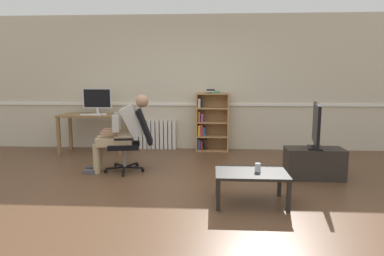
{
  "coord_description": "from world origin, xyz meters",
  "views": [
    {
      "loc": [
        0.45,
        -4.28,
        1.48
      ],
      "look_at": [
        0.15,
        0.85,
        0.7
      ],
      "focal_mm": 31.68,
      "sensor_mm": 36.0,
      "label": 1
    }
  ],
  "objects_px": {
    "imac_monitor": "(97,99)",
    "coffee_table": "(251,175)",
    "radiator": "(155,135)",
    "tv_stand": "(314,163)",
    "keyboard": "(91,115)",
    "computer_mouse": "(105,114)",
    "person_seated": "(122,131)",
    "office_chair": "(133,138)",
    "computer_desk": "(93,120)",
    "tv_screen": "(316,125)",
    "bookshelf": "(210,122)",
    "drinking_glass": "(258,167)"
  },
  "relations": [
    {
      "from": "imac_monitor",
      "to": "coffee_table",
      "type": "distance_m",
      "value": 3.85
    },
    {
      "from": "radiator",
      "to": "tv_stand",
      "type": "bearing_deg",
      "value": -35.49
    },
    {
      "from": "imac_monitor",
      "to": "coffee_table",
      "type": "height_order",
      "value": "imac_monitor"
    },
    {
      "from": "radiator",
      "to": "keyboard",
      "type": "bearing_deg",
      "value": -154.92
    },
    {
      "from": "computer_mouse",
      "to": "person_seated",
      "type": "distance_m",
      "value": 1.35
    },
    {
      "from": "coffee_table",
      "to": "person_seated",
      "type": "bearing_deg",
      "value": 145.83
    },
    {
      "from": "keyboard",
      "to": "radiator",
      "type": "relative_size",
      "value": 0.49
    },
    {
      "from": "computer_mouse",
      "to": "office_chair",
      "type": "relative_size",
      "value": 0.1
    },
    {
      "from": "computer_desk",
      "to": "tv_screen",
      "type": "bearing_deg",
      "value": -21.6
    },
    {
      "from": "computer_mouse",
      "to": "tv_screen",
      "type": "height_order",
      "value": "tv_screen"
    },
    {
      "from": "bookshelf",
      "to": "coffee_table",
      "type": "height_order",
      "value": "bookshelf"
    },
    {
      "from": "computer_mouse",
      "to": "bookshelf",
      "type": "height_order",
      "value": "bookshelf"
    },
    {
      "from": "bookshelf",
      "to": "person_seated",
      "type": "bearing_deg",
      "value": -130.49
    },
    {
      "from": "bookshelf",
      "to": "tv_stand",
      "type": "height_order",
      "value": "bookshelf"
    },
    {
      "from": "bookshelf",
      "to": "office_chair",
      "type": "relative_size",
      "value": 1.25
    },
    {
      "from": "tv_screen",
      "to": "coffee_table",
      "type": "bearing_deg",
      "value": 147.92
    },
    {
      "from": "computer_desk",
      "to": "drinking_glass",
      "type": "bearing_deg",
      "value": -41.88
    },
    {
      "from": "person_seated",
      "to": "drinking_glass",
      "type": "xyz_separation_m",
      "value": [
        1.93,
        -1.26,
        -0.22
      ]
    },
    {
      "from": "computer_desk",
      "to": "computer_mouse",
      "type": "distance_m",
      "value": 0.32
    },
    {
      "from": "tv_stand",
      "to": "coffee_table",
      "type": "height_order",
      "value": "tv_stand"
    },
    {
      "from": "tv_stand",
      "to": "drinking_glass",
      "type": "distance_m",
      "value": 1.44
    },
    {
      "from": "bookshelf",
      "to": "tv_stand",
      "type": "xyz_separation_m",
      "value": [
        1.54,
        -1.8,
        -0.36
      ]
    },
    {
      "from": "tv_stand",
      "to": "imac_monitor",
      "type": "bearing_deg",
      "value": 157.05
    },
    {
      "from": "bookshelf",
      "to": "coffee_table",
      "type": "distance_m",
      "value": 2.9
    },
    {
      "from": "keyboard",
      "to": "coffee_table",
      "type": "height_order",
      "value": "keyboard"
    },
    {
      "from": "keyboard",
      "to": "computer_mouse",
      "type": "relative_size",
      "value": 4.15
    },
    {
      "from": "office_chair",
      "to": "bookshelf",
      "type": "bearing_deg",
      "value": 133.5
    },
    {
      "from": "imac_monitor",
      "to": "person_seated",
      "type": "distance_m",
      "value": 1.67
    },
    {
      "from": "computer_desk",
      "to": "drinking_glass",
      "type": "relative_size",
      "value": 12.42
    },
    {
      "from": "imac_monitor",
      "to": "radiator",
      "type": "height_order",
      "value": "imac_monitor"
    },
    {
      "from": "bookshelf",
      "to": "person_seated",
      "type": "relative_size",
      "value": 1.02
    },
    {
      "from": "office_chair",
      "to": "tv_screen",
      "type": "relative_size",
      "value": 1.05
    },
    {
      "from": "computer_mouse",
      "to": "tv_stand",
      "type": "bearing_deg",
      "value": -21.4
    },
    {
      "from": "tv_stand",
      "to": "computer_desk",
      "type": "bearing_deg",
      "value": 158.4
    },
    {
      "from": "keyboard",
      "to": "tv_screen",
      "type": "bearing_deg",
      "value": -19.83
    },
    {
      "from": "tv_screen",
      "to": "drinking_glass",
      "type": "relative_size",
      "value": 9.27
    },
    {
      "from": "computer_mouse",
      "to": "coffee_table",
      "type": "distance_m",
      "value": 3.52
    },
    {
      "from": "computer_desk",
      "to": "drinking_glass",
      "type": "distance_m",
      "value": 3.83
    },
    {
      "from": "computer_desk",
      "to": "imac_monitor",
      "type": "bearing_deg",
      "value": 50.21
    },
    {
      "from": "computer_mouse",
      "to": "bookshelf",
      "type": "bearing_deg",
      "value": 11.57
    },
    {
      "from": "imac_monitor",
      "to": "tv_stand",
      "type": "xyz_separation_m",
      "value": [
        3.75,
        -1.59,
        -0.82
      ]
    },
    {
      "from": "computer_desk",
      "to": "keyboard",
      "type": "distance_m",
      "value": 0.18
    },
    {
      "from": "imac_monitor",
      "to": "office_chair",
      "type": "height_order",
      "value": "imac_monitor"
    },
    {
      "from": "tv_screen",
      "to": "coffee_table",
      "type": "relative_size",
      "value": 1.13
    },
    {
      "from": "person_seated",
      "to": "coffee_table",
      "type": "distance_m",
      "value": 2.27
    },
    {
      "from": "radiator",
      "to": "tv_stand",
      "type": "xyz_separation_m",
      "value": [
        2.66,
        -1.9,
        -0.07
      ]
    },
    {
      "from": "computer_desk",
      "to": "computer_mouse",
      "type": "xyz_separation_m",
      "value": [
        0.27,
        -0.12,
        0.13
      ]
    },
    {
      "from": "imac_monitor",
      "to": "tv_screen",
      "type": "xyz_separation_m",
      "value": [
        3.75,
        -1.59,
        -0.25
      ]
    },
    {
      "from": "tv_stand",
      "to": "drinking_glass",
      "type": "xyz_separation_m",
      "value": [
        -0.96,
        -1.05,
        0.21
      ]
    },
    {
      "from": "radiator",
      "to": "tv_screen",
      "type": "distance_m",
      "value": 3.31
    }
  ]
}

